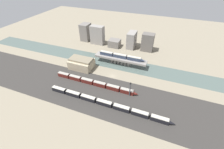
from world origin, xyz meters
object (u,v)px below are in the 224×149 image
(warehouse_building, at_px, (82,63))
(train_yard_near, at_px, (106,104))
(train_on_bridge, at_px, (122,56))
(signal_tower, at_px, (130,89))
(train_yard_mid, at_px, (95,83))

(warehouse_building, bearing_deg, train_yard_near, -41.60)
(train_on_bridge, xyz_separation_m, signal_tower, (19.07, -38.75, -2.55))
(train_on_bridge, distance_m, signal_tower, 43.27)
(train_on_bridge, relative_size, signal_tower, 3.57)
(signal_tower, bearing_deg, train_on_bridge, 116.21)
(train_yard_near, bearing_deg, train_on_bridge, 96.85)
(train_yard_near, bearing_deg, signal_tower, 50.03)
(train_on_bridge, distance_m, warehouse_building, 38.28)
(train_on_bridge, bearing_deg, train_yard_mid, -106.09)
(train_yard_mid, relative_size, signal_tower, 5.64)
(train_on_bridge, bearing_deg, warehouse_building, -150.75)
(train_yard_mid, bearing_deg, signal_tower, -3.53)
(warehouse_building, distance_m, signal_tower, 56.05)
(train_on_bridge, relative_size, train_yard_near, 0.49)
(train_yard_mid, height_order, warehouse_building, warehouse_building)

